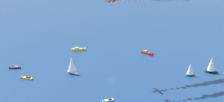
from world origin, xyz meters
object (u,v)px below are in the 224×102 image
Objects in this scene: motorboat_near_centre at (79,49)px; motorboat_outer_ring_c at (108,100)px; motorboat_inshore at (26,78)px; motorboat_outer_ring_f at (148,53)px; sailboat_far_port at (72,65)px; motorboat_outer_ring_b at (14,68)px; biplane_wingman at (110,0)px; sailboat_far_stbd at (190,69)px; sailboat_outer_ring_e at (211,65)px.

motorboat_outer_ring_c is at bearing 143.90° from motorboat_near_centre.
motorboat_outer_ring_f reaches higher than motorboat_inshore.
motorboat_near_centre is 49.08m from sailboat_far_port.
biplane_wingman is at bearing -153.08° from motorboat_outer_ring_b.
sailboat_far_stbd is 102.06m from motorboat_inshore.
sailboat_outer_ring_e is 1.67× the size of biplane_wingman.
motorboat_outer_ring_c is at bearing -171.51° from motorboat_inshore.
motorboat_outer_ring_c is (-78.45, -3.06, -0.12)m from motorboat_outer_ring_b.
motorboat_near_centre is 0.85× the size of sailboat_outer_ring_e.
sailboat_outer_ring_e is at bearing -136.44° from motorboat_inshore.
motorboat_outer_ring_c is (18.88, 58.87, -3.74)m from sailboat_far_stbd.
sailboat_far_stbd reaches higher than motorboat_outer_ring_f.
biplane_wingman is (38.63, 32.12, 43.38)m from sailboat_far_stbd.
sailboat_outer_ring_e is (-8.50, -13.35, 1.15)m from sailboat_far_stbd.
sailboat_far_stbd is 0.84× the size of motorboat_outer_ring_f.
sailboat_far_stbd reaches higher than motorboat_outer_ring_b.
motorboat_outer_ring_b is 78.51m from motorboat_outer_ring_c.
sailboat_far_port is 1.07× the size of sailboat_outer_ring_e.
motorboat_outer_ring_f is (-32.99, -87.41, 0.21)m from motorboat_inshore.
motorboat_near_centre reaches higher than motorboat_outer_ring_f.
motorboat_outer_ring_b is at bearing 56.67° from motorboat_outer_ring_f.
sailboat_far_port is 1.53× the size of motorboat_inshore.
biplane_wingman is at bearing 39.74° from sailboat_far_stbd.
sailboat_far_stbd reaches higher than motorboat_near_centre.
motorboat_inshore is at bearing 56.67° from sailboat_far_port.
motorboat_near_centre is 1.42× the size of biplane_wingman.
motorboat_inshore is 0.70× the size of sailboat_outer_ring_e.
motorboat_inshore is 58.25m from motorboat_outer_ring_c.
motorboat_inshore is at bearing 43.56° from sailboat_outer_ring_e.
motorboat_near_centre is at bearing 3.60° from sailboat_far_stbd.
sailboat_outer_ring_e is (-105.83, -75.28, 4.77)m from motorboat_outer_ring_b.
sailboat_outer_ring_e is (-84.99, -80.82, 4.73)m from motorboat_inshore.
motorboat_outer_ring_b is at bearing 32.47° from sailboat_far_stbd.
sailboat_far_port is 2.14× the size of motorboat_outer_ring_c.
motorboat_outer_ring_b is 1.15× the size of motorboat_outer_ring_c.
sailboat_far_stbd is 66.37m from biplane_wingman.
sailboat_far_port is 89.62m from sailboat_outer_ring_e.
sailboat_far_stbd is at bearing -176.40° from motorboat_near_centre.
motorboat_near_centre is at bearing 10.80° from sailboat_outer_ring_e.
motorboat_outer_ring_f reaches higher than motorboat_outer_ring_c.
sailboat_far_port reaches higher than sailboat_far_stbd.
motorboat_outer_ring_b is 97.98m from motorboat_outer_ring_f.
biplane_wingman is at bearing 95.34° from motorboat_outer_ring_f.
motorboat_outer_ring_f reaches higher than motorboat_outer_ring_b.
biplane_wingman is (-53.07, 26.36, 46.72)m from motorboat_near_centre.
motorboat_outer_ring_b is at bearing 84.28° from motorboat_near_centre.
motorboat_inshore is at bearing 165.12° from motorboat_outer_ring_b.
biplane_wingman reaches higher than motorboat_outer_ring_c.
motorboat_near_centre is at bearing -76.15° from motorboat_inshore.
sailboat_outer_ring_e is at bearing -122.48° from sailboat_far_stbd.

